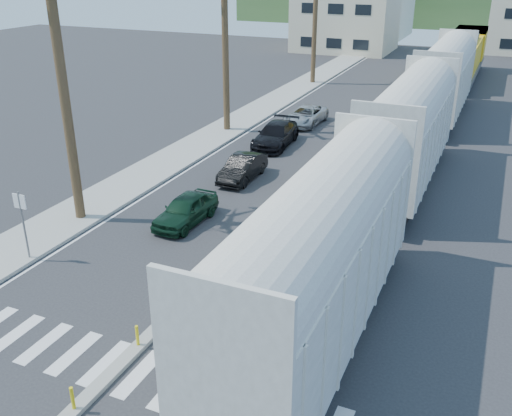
{
  "coord_description": "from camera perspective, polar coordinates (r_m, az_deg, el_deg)",
  "views": [
    {
      "loc": [
        9.25,
        -12.87,
        11.3
      ],
      "look_at": [
        0.81,
        6.35,
        2.0
      ],
      "focal_mm": 40.0,
      "sensor_mm": 36.0,
      "label": 1
    }
  ],
  "objects": [
    {
      "name": "ground",
      "position": [
        19.47,
        -9.96,
        -12.01
      ],
      "size": [
        140.0,
        140.0,
        0.0
      ],
      "primitive_type": "plane",
      "color": "#28282B",
      "rests_on": "ground"
    },
    {
      "name": "sidewalk",
      "position": [
        43.31,
        -1.37,
        8.86
      ],
      "size": [
        3.0,
        90.0,
        0.15
      ],
      "primitive_type": "cube",
      "color": "gray",
      "rests_on": "ground"
    },
    {
      "name": "rails",
      "position": [
        42.61,
        17.28,
        7.47
      ],
      "size": [
        1.56,
        100.0,
        0.06
      ],
      "color": "black",
      "rests_on": "ground"
    },
    {
      "name": "median",
      "position": [
        35.9,
        7.61,
        5.47
      ],
      "size": [
        0.45,
        60.0,
        0.85
      ],
      "color": "gray",
      "rests_on": "ground"
    },
    {
      "name": "crosswalk",
      "position": [
        18.2,
        -13.5,
        -15.25
      ],
      "size": [
        14.0,
        2.2,
        0.01
      ],
      "primitive_type": "cube",
      "color": "silver",
      "rests_on": "ground"
    },
    {
      "name": "lane_markings",
      "position": [
        41.13,
        6.76,
        7.78
      ],
      "size": [
        9.42,
        90.0,
        0.01
      ],
      "color": "silver",
      "rests_on": "ground"
    },
    {
      "name": "freight_train",
      "position": [
        36.31,
        16.57,
        9.54
      ],
      "size": [
        3.0,
        60.94,
        5.85
      ],
      "color": "#B8B6A9",
      "rests_on": "ground"
    },
    {
      "name": "street_sign",
      "position": [
        24.13,
        -22.35,
        -0.76
      ],
      "size": [
        0.6,
        0.08,
        3.0
      ],
      "color": "slate",
      "rests_on": "ground"
    },
    {
      "name": "buildings",
      "position": [
        86.25,
        13.92,
        18.62
      ],
      "size": [
        38.0,
        27.0,
        10.0
      ],
      "color": "beige",
      "rests_on": "ground"
    },
    {
      "name": "car_lead",
      "position": [
        26.28,
        -7.04,
        -0.15
      ],
      "size": [
        1.87,
        4.06,
        1.35
      ],
      "primitive_type": "imported",
      "rotation": [
        0.0,
        0.0,
        -0.03
      ],
      "color": "black",
      "rests_on": "ground"
    },
    {
      "name": "car_second",
      "position": [
        31.32,
        -1.35,
        4.04
      ],
      "size": [
        1.51,
        4.08,
        1.33
      ],
      "primitive_type": "imported",
      "rotation": [
        0.0,
        0.0,
        0.01
      ],
      "color": "black",
      "rests_on": "ground"
    },
    {
      "name": "car_third",
      "position": [
        37.12,
        1.97,
        7.33
      ],
      "size": [
        2.64,
        5.29,
        1.47
      ],
      "primitive_type": "imported",
      "rotation": [
        0.0,
        0.0,
        0.06
      ],
      "color": "black",
      "rests_on": "ground"
    },
    {
      "name": "car_rear",
      "position": [
        42.27,
        5.0,
        9.21
      ],
      "size": [
        2.48,
        4.84,
        1.31
      ],
      "primitive_type": "imported",
      "rotation": [
        0.0,
        0.0,
        -0.03
      ],
      "color": "#AEB0B3",
      "rests_on": "ground"
    },
    {
      "name": "cyclist",
      "position": [
        19.56,
        -1.53,
        -8.73
      ],
      "size": [
        1.03,
        2.1,
        2.37
      ],
      "rotation": [
        0.0,
        0.0,
        1.66
      ],
      "color": "#9EA0A5",
      "rests_on": "ground"
    }
  ]
}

